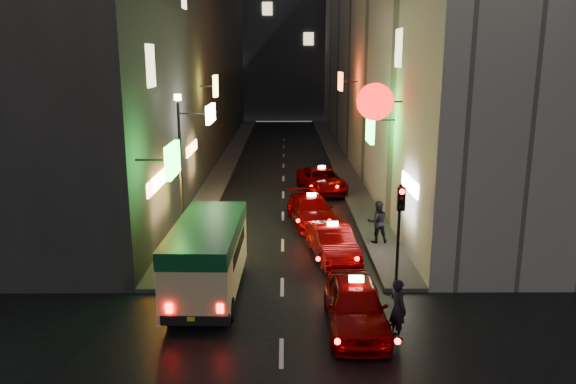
{
  "coord_description": "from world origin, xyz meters",
  "views": [
    {
      "loc": [
        0.1,
        -9.77,
        7.82
      ],
      "look_at": [
        0.23,
        13.0,
        2.34
      ],
      "focal_mm": 35.0,
      "sensor_mm": 36.0,
      "label": 1
    }
  ],
  "objects_px": {
    "taxi_near": "(356,301)",
    "pedestrian_crossing": "(398,305)",
    "minibus": "(208,250)",
    "lamp_post": "(180,159)",
    "traffic_light": "(400,213)"
  },
  "relations": [
    {
      "from": "pedestrian_crossing",
      "to": "traffic_light",
      "type": "distance_m",
      "value": 4.02
    },
    {
      "from": "traffic_light",
      "to": "taxi_near",
      "type": "bearing_deg",
      "value": -121.19
    },
    {
      "from": "traffic_light",
      "to": "lamp_post",
      "type": "height_order",
      "value": "lamp_post"
    },
    {
      "from": "taxi_near",
      "to": "lamp_post",
      "type": "xyz_separation_m",
      "value": [
        -6.37,
        7.55,
        2.87
      ]
    },
    {
      "from": "taxi_near",
      "to": "pedestrian_crossing",
      "type": "xyz_separation_m",
      "value": [
        1.13,
        -0.56,
        0.14
      ]
    },
    {
      "from": "minibus",
      "to": "pedestrian_crossing",
      "type": "xyz_separation_m",
      "value": [
        5.76,
        -2.95,
        -0.59
      ]
    },
    {
      "from": "taxi_near",
      "to": "traffic_light",
      "type": "relative_size",
      "value": 1.54
    },
    {
      "from": "minibus",
      "to": "traffic_light",
      "type": "xyz_separation_m",
      "value": [
        6.46,
        0.63,
        1.09
      ]
    },
    {
      "from": "minibus",
      "to": "lamp_post",
      "type": "height_order",
      "value": "lamp_post"
    },
    {
      "from": "taxi_near",
      "to": "lamp_post",
      "type": "height_order",
      "value": "lamp_post"
    },
    {
      "from": "taxi_near",
      "to": "pedestrian_crossing",
      "type": "distance_m",
      "value": 1.27
    },
    {
      "from": "minibus",
      "to": "pedestrian_crossing",
      "type": "relative_size",
      "value": 2.96
    },
    {
      "from": "minibus",
      "to": "lamp_post",
      "type": "distance_m",
      "value": 5.85
    },
    {
      "from": "taxi_near",
      "to": "pedestrian_crossing",
      "type": "relative_size",
      "value": 2.69
    },
    {
      "from": "pedestrian_crossing",
      "to": "lamp_post",
      "type": "height_order",
      "value": "lamp_post"
    }
  ]
}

